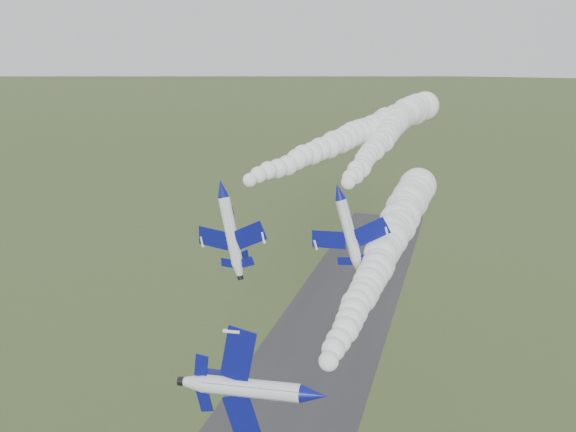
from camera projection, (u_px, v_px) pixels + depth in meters
name	position (u px, v px, depth m)	size (l,w,h in m)	color
runway	(281.00, 425.00, 102.68)	(24.00, 260.00, 0.04)	#303033
jet_lead	(314.00, 396.00, 50.96)	(3.23, 12.97, 10.73)	white
smoke_trail_jet_lead	(385.00, 248.00, 78.71)	(5.76, 56.37, 5.76)	white
jet_pair_left	(221.00, 188.00, 77.52)	(10.41, 12.40, 3.69)	white
smoke_trail_jet_pair_left	(357.00, 134.00, 107.95)	(5.92, 70.06, 5.92)	white
jet_pair_right	(338.00, 192.00, 74.64)	(9.10, 11.35, 3.53)	white
smoke_trail_jet_pair_right	(383.00, 139.00, 103.04)	(4.73, 57.37, 4.73)	white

